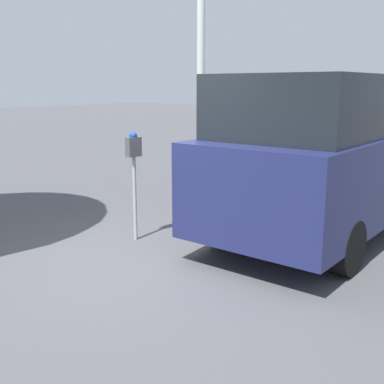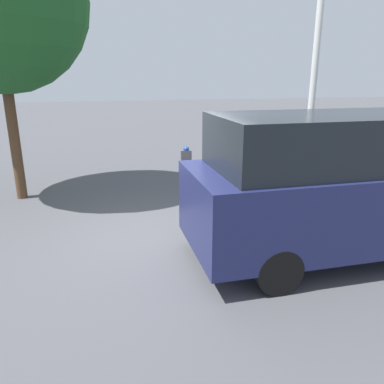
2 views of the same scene
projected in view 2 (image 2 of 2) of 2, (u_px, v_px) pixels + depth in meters
ground_plane at (164, 237)px, 6.74m from camera, size 80.00×80.00×0.00m
parking_meter_near at (186, 167)px, 7.15m from camera, size 0.22×0.14×1.52m
lamp_post at (310, 123)px, 9.21m from camera, size 0.44×0.44×5.29m
parked_van at (346, 183)px, 5.80m from camera, size 4.97×1.93×2.25m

